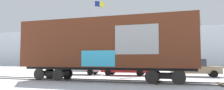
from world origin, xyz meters
name	(u,v)px	position (x,y,z in m)	size (l,w,h in m)	color
ground_plane	(123,82)	(0.00, 0.00, 0.00)	(260.00, 260.00, 0.00)	silver
track	(106,81)	(-1.33, 0.00, 0.04)	(59.96, 5.86, 0.08)	#4C4742
freight_car	(105,44)	(-1.38, 0.00, 2.74)	(13.27, 3.64, 4.84)	#5B2B19
flagpole	(96,27)	(-5.39, 9.97, 5.70)	(1.12, 1.02, 9.26)	silver
hillside	(156,50)	(0.00, 55.80, 4.79)	(128.56, 37.55, 14.37)	silver
parked_car_silver	(79,67)	(-6.24, 6.77, 0.86)	(4.55, 2.08, 1.67)	#B7BABF
parked_car_red	(125,67)	(-1.10, 6.51, 0.87)	(4.72, 2.00, 1.75)	#B21E1E
parked_car_tan	(194,68)	(5.62, 6.49, 0.85)	(4.57, 1.95, 1.67)	#9E8966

